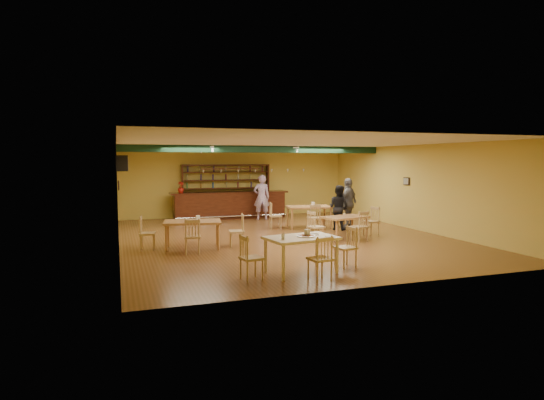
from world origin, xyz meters
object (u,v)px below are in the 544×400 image
object	(u,v)px
patron_right_a	(339,208)
dining_table_d	(345,227)
bar_counter	(230,205)
near_table	(301,255)
dining_table_b	(309,217)
patron_bar	(262,197)
dining_table_c	(193,235)

from	to	relation	value
patron_right_a	dining_table_d	bearing A→B (deg)	127.41
bar_counter	dining_table_d	bearing A→B (deg)	-69.28
near_table	patron_right_a	world-z (taller)	patron_right_a
bar_counter	dining_table_b	distance (m)	4.11
patron_right_a	dining_table_b	bearing A→B (deg)	13.38
dining_table_b	patron_bar	distance (m)	2.91
dining_table_b	dining_table_d	xyz separation A→B (m)	(0.15, -2.49, -0.05)
bar_counter	dining_table_b	bearing A→B (deg)	-58.97
near_table	dining_table_c	bearing A→B (deg)	107.96
bar_counter	near_table	distance (m)	9.71
patron_bar	patron_right_a	world-z (taller)	patron_bar
patron_bar	patron_right_a	xyz separation A→B (m)	(1.76, -3.50, -0.14)
dining_table_c	patron_right_a	distance (m)	5.76
patron_bar	dining_table_c	bearing A→B (deg)	64.28
dining_table_c	patron_bar	distance (m)	6.48
dining_table_b	bar_counter	bearing A→B (deg)	130.21
patron_bar	near_table	bearing A→B (deg)	87.08
dining_table_c	near_table	bearing A→B (deg)	-53.75
patron_right_a	patron_bar	bearing A→B (deg)	-4.87
near_table	patron_right_a	size ratio (longest dim) A/B	0.95
patron_bar	patron_right_a	distance (m)	3.92
dining_table_c	dining_table_b	bearing A→B (deg)	38.61
dining_table_c	patron_right_a	bearing A→B (deg)	27.69
dining_table_c	patron_bar	bearing A→B (deg)	64.51
bar_counter	patron_bar	xyz separation A→B (m)	(1.16, -0.83, 0.36)
bar_counter	patron_right_a	size ratio (longest dim) A/B	3.14
dining_table_d	patron_right_a	distance (m)	1.86
dining_table_b	patron_bar	size ratio (longest dim) A/B	0.85
near_table	patron_right_a	bearing A→B (deg)	46.81
bar_counter	patron_right_a	bearing A→B (deg)	-55.96
dining_table_b	near_table	xyz separation A→B (m)	(-2.85, -6.16, 0.01)
near_table	patron_bar	xyz separation A→B (m)	(1.89, 8.86, 0.53)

